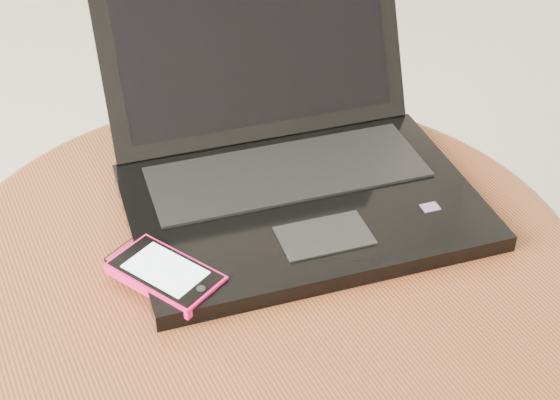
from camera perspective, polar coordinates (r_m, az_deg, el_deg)
name	(u,v)px	position (r m, az deg, el deg)	size (l,w,h in m)	color
table	(262,334)	(0.88, -1.27, -9.42)	(0.66, 0.66, 0.52)	#4D2B15
laptop	(288,156)	(0.87, 0.54, 3.13)	(0.40, 0.39, 0.22)	black
phone_black	(169,269)	(0.79, -7.78, -4.80)	(0.11, 0.13, 0.01)	black
phone_pink	(166,274)	(0.77, -8.04, -5.20)	(0.10, 0.12, 0.01)	#F01365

